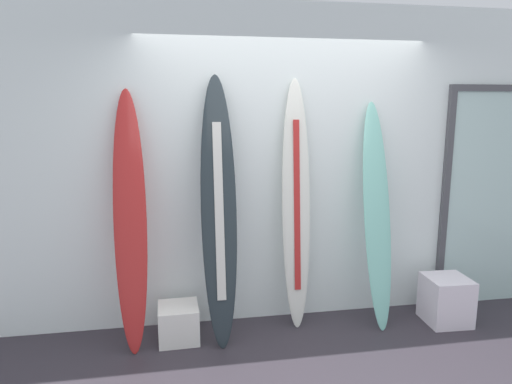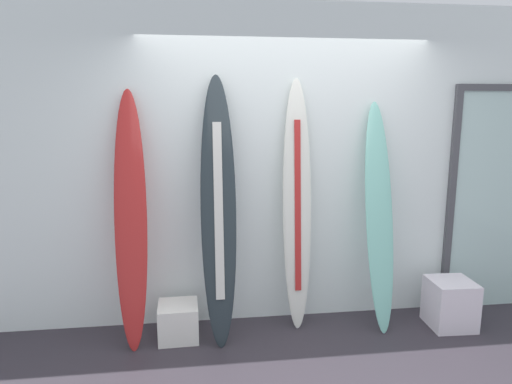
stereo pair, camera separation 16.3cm
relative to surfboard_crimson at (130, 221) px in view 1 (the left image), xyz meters
name	(u,v)px [view 1 (the left image)]	position (x,y,z in m)	size (l,w,h in m)	color
wall_back	(281,166)	(1.31, 0.37, 0.36)	(7.20, 0.20, 2.80)	white
surfboard_crimson	(130,221)	(0.00, 0.00, 0.00)	(0.27, 0.49, 2.08)	#B02524
surfboard_charcoal	(219,212)	(0.70, -0.03, 0.05)	(0.30, 0.52, 2.19)	#222C31
surfboard_ivory	(296,207)	(1.39, 0.11, 0.03)	(0.25, 0.29, 2.17)	silver
surfboard_seafoam	(377,216)	(2.09, 0.02, -0.05)	(0.27, 0.47, 1.98)	#7FCCBC
display_block_left	(179,323)	(0.35, -0.03, -0.89)	(0.34, 0.34, 0.30)	silver
display_block_center	(446,300)	(2.74, -0.12, -0.83)	(0.38, 0.38, 0.42)	white
glass_door	(495,194)	(3.41, 0.25, 0.06)	(1.12, 0.06, 2.13)	silver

